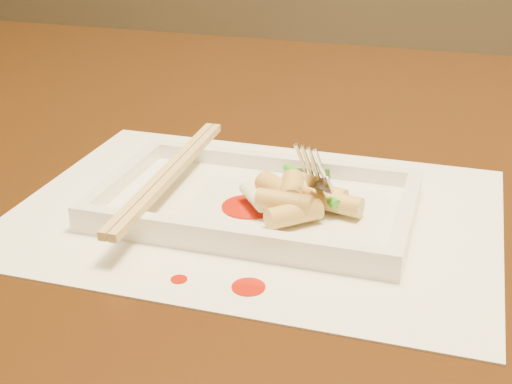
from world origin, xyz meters
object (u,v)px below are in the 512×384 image
(fork, at_px, (347,121))
(chopstick_a, at_px, (165,172))
(plate_base, at_px, (256,207))
(table, at_px, (267,220))
(placemat, at_px, (256,212))

(fork, bearing_deg, chopstick_a, -173.25)
(plate_base, xyz_separation_m, chopstick_a, (-0.08, 0.00, 0.02))
(table, bearing_deg, placemat, -76.68)
(chopstick_a, distance_m, fork, 0.16)
(placemat, xyz_separation_m, fork, (0.07, 0.02, 0.08))
(plate_base, height_order, chopstick_a, chopstick_a)
(plate_base, relative_size, chopstick_a, 1.08)
(table, xyz_separation_m, placemat, (0.04, -0.18, 0.10))
(table, bearing_deg, plate_base, -76.68)
(placemat, height_order, fork, fork)
(placemat, bearing_deg, fork, 14.42)
(placemat, bearing_deg, table, 103.32)
(plate_base, height_order, fork, fork)
(placemat, xyz_separation_m, plate_base, (0.00, 0.00, 0.00))
(placemat, bearing_deg, chopstick_a, 180.00)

